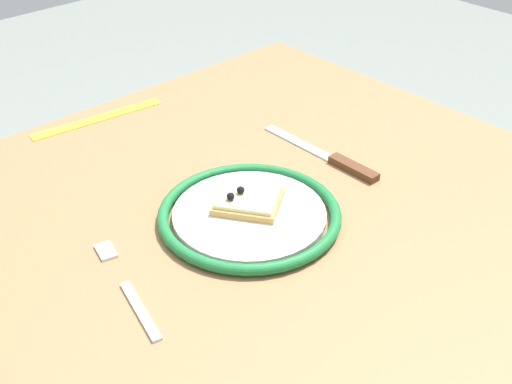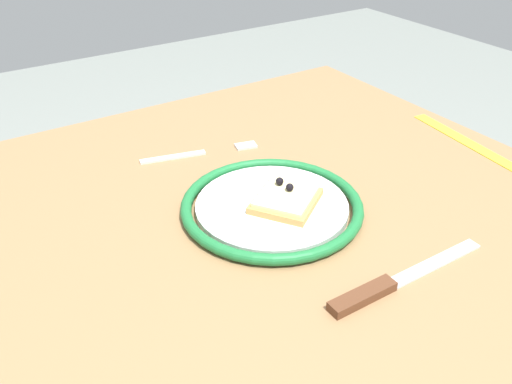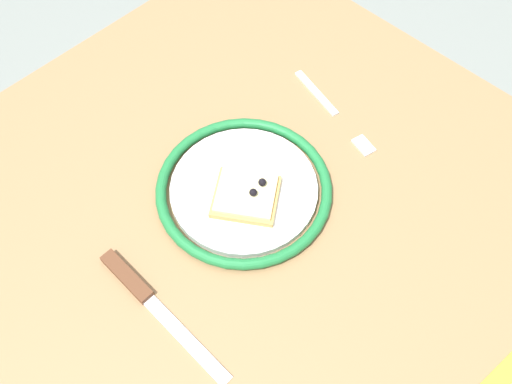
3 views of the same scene
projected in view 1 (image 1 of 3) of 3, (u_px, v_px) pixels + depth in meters
dining_table at (258, 250)px, 1.03m from camera, size 0.95×0.89×0.70m
plate at (249, 215)px, 0.95m from camera, size 0.26×0.26×0.02m
pizza_slice_near at (249, 200)px, 0.96m from camera, size 0.12×0.12×0.03m
knife at (338, 161)px, 1.08m from camera, size 0.02×0.24×0.01m
fork at (126, 287)px, 0.83m from camera, size 0.07×0.20×0.00m
measuring_tape at (98, 119)px, 1.21m from camera, size 0.25×0.05×0.00m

